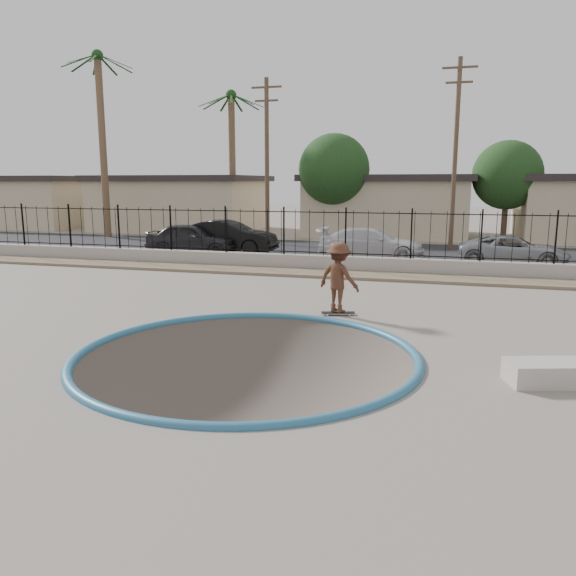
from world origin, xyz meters
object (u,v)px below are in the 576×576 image
Objects in this scene: car_b at (228,237)px; car_c at (371,243)px; skater at (339,281)px; car_d at (513,250)px; skateboard at (338,313)px; concrete_ledge at (554,373)px; car_a at (193,238)px.

car_b reaches higher than car_c.
car_c is (-0.61, 11.18, -0.18)m from skater.
car_b is 13.02m from car_d.
skateboard is (0.00, 0.00, -0.85)m from skater.
skater reaches higher than car_b.
car_a is at bearing 133.42° from concrete_ledge.
car_b reaches higher than car_a.
car_c reaches higher than concrete_ledge.
car_b is at bearing -65.21° from car_a.
skater is at bearing -176.99° from car_c.
car_d is (14.49, 0.36, -0.14)m from car_a.
car_a is at bearing 114.91° from skateboard.
car_d is at bearing 86.85° from concrete_ledge.
skater reaches higher than skateboard.
skater is 13.56m from car_b.
concrete_ledge is 19.56m from car_b.
car_d is at bearing 47.11° from skateboard.
car_c is at bearing 108.84° from concrete_ledge.
car_a is 1.69m from car_b.
skater is at bearing -132.82° from skateboard.
skater is at bearing 156.98° from car_d.
car_b reaches higher than car_d.
car_a reaches higher than car_c.
skater is 0.41× the size of car_a.
car_d is at bearing -92.82° from car_a.
car_d is at bearing -94.08° from car_c.
car_a is 8.52m from car_c.
concrete_ledge is 14.84m from car_d.
skater is 0.38× the size of car_b.
car_b is 1.09× the size of car_d.
car_d is (5.40, 10.76, -0.27)m from skater.
concrete_ledge is at bearing -142.76° from car_b.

